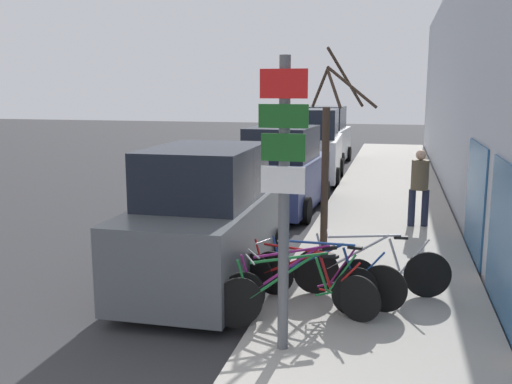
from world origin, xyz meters
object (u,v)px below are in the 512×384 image
object	(u,v)px
bicycle_0	(298,293)
bicycle_2	(304,281)
bicycle_1	(301,285)
street_tree	(328,159)
pedestrian_near	(420,182)
parked_car_2	(313,149)
bicycle_3	(326,277)
parked_car_0	(208,222)
signpost	(284,194)
bicycle_4	(371,269)
parked_car_1	(283,173)
parked_car_3	(324,138)

from	to	relation	value
bicycle_0	bicycle_2	size ratio (longest dim) A/B	0.94
bicycle_1	street_tree	world-z (taller)	street_tree
pedestrian_near	street_tree	xyz separation A→B (m)	(-1.81, -2.14, 0.73)
parked_car_2	street_tree	world-z (taller)	street_tree
bicycle_3	parked_car_2	size ratio (longest dim) A/B	0.55
bicycle_3	parked_car_0	world-z (taller)	parked_car_0
bicycle_0	parked_car_2	world-z (taller)	parked_car_2
signpost	bicycle_4	xyz separation A→B (m)	(0.94, 2.06, -1.47)
parked_car_1	street_tree	bearing A→B (deg)	-63.40
parked_car_1	bicycle_4	bearing A→B (deg)	-64.58
bicycle_1	bicycle_4	xyz separation A→B (m)	(0.92, 0.88, 0.01)
parked_car_3	parked_car_0	bearing A→B (deg)	-88.10
pedestrian_near	parked_car_2	bearing A→B (deg)	-74.18
bicycle_3	parked_car_3	xyz separation A→B (m)	(-2.11, 16.69, 0.57)
parked_car_2	parked_car_3	distance (m)	4.77
signpost	parked_car_1	distance (m)	8.54
parked_car_3	street_tree	distance (m)	13.75
signpost	parked_car_3	bearing A→B (deg)	95.60
pedestrian_near	street_tree	size ratio (longest dim) A/B	0.45
parked_car_0	parked_car_2	bearing A→B (deg)	88.73
bicycle_3	parked_car_2	bearing A→B (deg)	19.57
bicycle_1	bicycle_2	world-z (taller)	bicycle_1
street_tree	parked_car_1	bearing A→B (deg)	113.55
bicycle_0	street_tree	bearing A→B (deg)	-27.31
bicycle_3	bicycle_4	size ratio (longest dim) A/B	0.99
bicycle_1	bicycle_4	world-z (taller)	bicycle_4
parked_car_2	street_tree	bearing A→B (deg)	-82.49
bicycle_3	pedestrian_near	xyz separation A→B (m)	(1.45, 5.21, 0.61)
bicycle_0	signpost	bearing A→B (deg)	148.85
parked_car_0	parked_car_1	bearing A→B (deg)	88.40
signpost	bicycle_0	world-z (taller)	signpost
parked_car_1	bicycle_1	bearing A→B (deg)	-73.91
parked_car_3	pedestrian_near	distance (m)	12.02
bicycle_0	parked_car_0	size ratio (longest dim) A/B	0.45
parked_car_1	street_tree	size ratio (longest dim) A/B	1.11
bicycle_0	bicycle_4	bearing A→B (deg)	-65.08
parked_car_1	parked_car_2	world-z (taller)	parked_car_2
parked_car_1	parked_car_3	distance (m)	9.97
bicycle_2	bicycle_0	bearing A→B (deg)	-156.40
pedestrian_near	bicycle_3	bearing A→B (deg)	63.57
bicycle_1	street_tree	distance (m)	3.74
bicycle_0	bicycle_4	world-z (taller)	bicycle_4
bicycle_4	bicycle_0	bearing A→B (deg)	135.21
bicycle_1	parked_car_1	distance (m)	7.35
parked_car_0	parked_car_3	xyz separation A→B (m)	(-0.06, 15.86, 0.07)
pedestrian_near	bicycle_2	bearing A→B (deg)	61.48
parked_car_2	bicycle_0	bearing A→B (deg)	-85.11
bicycle_3	parked_car_1	bearing A→B (deg)	26.60
bicycle_4	signpost	bearing A→B (deg)	147.24
parked_car_0	street_tree	xyz separation A→B (m)	(1.69, 2.24, 0.83)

